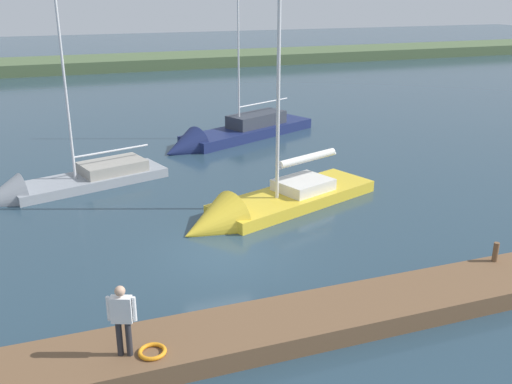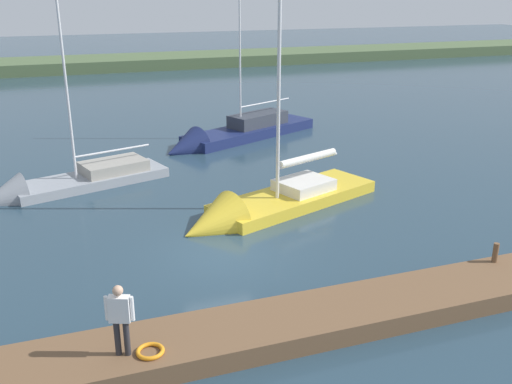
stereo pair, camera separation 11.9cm
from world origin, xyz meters
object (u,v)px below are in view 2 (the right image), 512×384
Objects in this scene: life_ring_buoy at (150,351)px; sailboat_inner_slip at (61,188)px; sailboat_far_right at (261,210)px; sailboat_mid_channel at (231,137)px; mooring_post_far at (495,253)px; person_on_dock at (120,315)px.

sailboat_inner_slip reaches higher than life_ring_buoy.
sailboat_mid_channel is (-2.22, -11.30, 0.07)m from sailboat_far_right.
sailboat_mid_channel is at bearing -81.77° from mooring_post_far.
mooring_post_far is 0.05× the size of sailboat_mid_channel.
sailboat_mid_channel is at bearing -121.68° from sailboat_far_right.
sailboat_inner_slip is 0.82× the size of sailboat_mid_channel.
life_ring_buoy is 0.06× the size of sailboat_mid_channel.
person_on_dock is (8.60, 19.62, 1.36)m from sailboat_mid_channel.
life_ring_buoy is (10.71, 1.14, -0.26)m from mooring_post_far.
life_ring_buoy is 0.37× the size of person_on_dock.
sailboat_far_right is 11.52m from sailboat_mid_channel.
mooring_post_far is 0.35× the size of person_on_dock.
mooring_post_far reaches higher than life_ring_buoy.
sailboat_far_right is at bearing 54.05° from sailboat_mid_channel.
mooring_post_far is at bearing -173.93° from life_ring_buoy.
sailboat_mid_channel reaches higher than sailboat_inner_slip.
sailboat_inner_slip is at bearing -83.34° from life_ring_buoy.
mooring_post_far is 8.86m from sailboat_far_right.
sailboat_far_right is at bearing 126.34° from sailboat_inner_slip.
sailboat_mid_channel is 6.35× the size of person_on_dock.
mooring_post_far is 0.07× the size of sailboat_inner_slip.
life_ring_buoy is 14.10m from sailboat_inner_slip.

